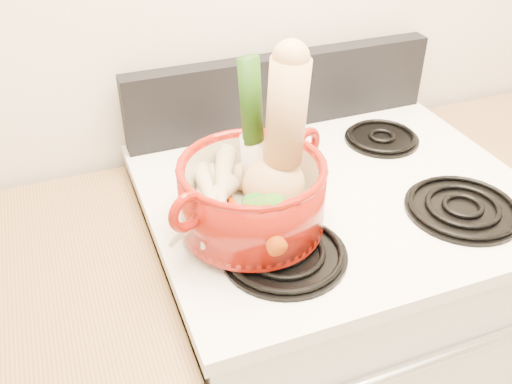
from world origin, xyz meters
name	(u,v)px	position (x,y,z in m)	size (l,w,h in m)	color
stove_body	(322,345)	(0.00, 1.40, 0.46)	(0.76, 0.65, 0.92)	white
cooktop	(337,193)	(0.00, 1.40, 0.93)	(0.78, 0.67, 0.03)	white
control_backsplash	(282,91)	(0.00, 1.70, 1.04)	(0.76, 0.05, 0.18)	black
oven_handle	(419,365)	(0.00, 1.06, 0.78)	(0.02, 0.02, 0.60)	silver
burner_front_left	(284,253)	(-0.19, 1.24, 0.96)	(0.22, 0.22, 0.02)	black
burner_front_right	(463,207)	(0.19, 1.24, 0.96)	(0.22, 0.22, 0.02)	black
burner_back_left	(229,168)	(-0.19, 1.54, 0.96)	(0.17, 0.17, 0.02)	black
burner_back_right	(382,137)	(0.19, 1.54, 0.96)	(0.17, 0.17, 0.02)	black
dutch_oven	(252,196)	(-0.22, 1.33, 1.03)	(0.26, 0.26, 0.13)	maroon
pot_handle_left	(187,212)	(-0.35, 1.26, 1.08)	(0.07, 0.07, 0.02)	maroon
pot_handle_right	(306,145)	(-0.08, 1.39, 1.08)	(0.07, 0.07, 0.02)	maroon
squash	(275,140)	(-0.18, 1.33, 1.14)	(0.12, 0.12, 0.29)	#DDB671
leek	(252,130)	(-0.20, 1.38, 1.14)	(0.04, 0.04, 0.28)	silver
ginger	(245,177)	(-0.20, 1.41, 1.02)	(0.09, 0.06, 0.05)	tan
parsnip_0	(222,207)	(-0.27, 1.34, 1.02)	(0.04, 0.04, 0.21)	beige
parsnip_1	(204,208)	(-0.30, 1.34, 1.02)	(0.04, 0.04, 0.18)	beige
parsnip_2	(219,180)	(-0.26, 1.40, 1.03)	(0.04, 0.04, 0.18)	beige
parsnip_3	(202,210)	(-0.31, 1.31, 1.04)	(0.04, 0.04, 0.18)	beige
parsnip_4	(209,191)	(-0.29, 1.36, 1.04)	(0.04, 0.04, 0.21)	beige
parsnip_5	(222,189)	(-0.27, 1.34, 1.05)	(0.04, 0.04, 0.21)	beige
carrot_0	(266,218)	(-0.21, 1.28, 1.01)	(0.03, 0.03, 0.16)	#C03B09
carrot_1	(238,215)	(-0.25, 1.30, 1.02)	(0.03, 0.03, 0.14)	red
carrot_2	(260,216)	(-0.22, 1.27, 1.03)	(0.03, 0.03, 0.18)	#BC4209
carrot_3	(262,216)	(-0.22, 1.26, 1.03)	(0.03, 0.03, 0.12)	#D0450A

